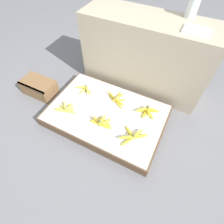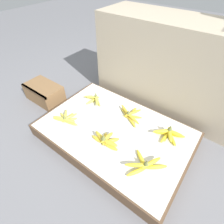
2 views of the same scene
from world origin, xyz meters
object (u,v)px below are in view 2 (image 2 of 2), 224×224
Objects in this scene: banana_bunch_front_left at (66,118)px; banana_bunch_middle_midleft at (130,115)px; banana_bunch_middle_midright at (169,134)px; banana_bunch_front_midright at (145,165)px; banana_bunch_middle_left at (94,99)px; wooden_crate at (44,93)px; banana_bunch_front_midleft at (106,140)px.

banana_bunch_front_left and banana_bunch_middle_midleft have the same top height.
banana_bunch_middle_midright is (0.79, 0.37, 0.01)m from banana_bunch_front_left.
banana_bunch_front_midright is at bearing -46.21° from banana_bunch_middle_midleft.
banana_bunch_front_midright is 1.07× the size of banana_bunch_middle_left.
wooden_crate is at bearing 173.63° from banana_bunch_front_midright.
banana_bunch_middle_left is at bearing 156.01° from banana_bunch_front_midright.
banana_bunch_middle_left reaches higher than banana_bunch_middle_midleft.
banana_bunch_front_midleft is 1.03× the size of banana_bunch_middle_left.
banana_bunch_front_midright reaches higher than banana_bunch_front_left.
banana_bunch_front_left is at bearing -16.51° from wooden_crate.
banana_bunch_front_left is 0.35m from banana_bunch_middle_left.
banana_bunch_front_midleft is 0.50m from banana_bunch_middle_midright.
banana_bunch_middle_midright reaches higher than banana_bunch_front_left.
banana_bunch_middle_midright is (0.36, 0.35, -0.00)m from banana_bunch_front_midleft.
banana_bunch_front_midleft is at bearing -8.36° from wooden_crate.
banana_bunch_middle_left is (0.55, 0.19, 0.06)m from wooden_crate.
wooden_crate is 0.98m from banana_bunch_middle_midleft.
wooden_crate is 0.59m from banana_bunch_middle_left.
banana_bunch_front_left is 1.02× the size of banana_bunch_front_midleft.
banana_bunch_front_midright is at bearing -0.66° from banana_bunch_front_midleft.
wooden_crate is at bearing -167.35° from banana_bunch_middle_midleft.
banana_bunch_front_left is at bearing -138.41° from banana_bunch_middle_midleft.
banana_bunch_front_midleft is at bearing -38.85° from banana_bunch_middle_left.
banana_bunch_front_midleft is 1.03× the size of banana_bunch_middle_midright.
banana_bunch_front_left is 0.98× the size of banana_bunch_front_midright.
banana_bunch_front_midleft is (0.96, -0.14, 0.07)m from wooden_crate.
banana_bunch_front_midleft is at bearing -136.04° from banana_bunch_middle_midright.
banana_bunch_middle_left is 0.99× the size of banana_bunch_middle_midright.
banana_bunch_front_midleft is (0.43, 0.02, 0.01)m from banana_bunch_front_left.
banana_bunch_front_left is 0.93× the size of banana_bunch_middle_midleft.
banana_bunch_middle_midleft is (0.42, 0.37, -0.00)m from banana_bunch_front_left.
banana_bunch_middle_midright reaches higher than wooden_crate.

